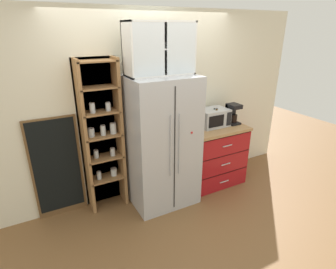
{
  "coord_description": "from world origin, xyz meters",
  "views": [
    {
      "loc": [
        -1.49,
        -2.97,
        2.3
      ],
      "look_at": [
        0.1,
        -0.01,
        0.97
      ],
      "focal_mm": 28.92,
      "sensor_mm": 36.0,
      "label": 1
    }
  ],
  "objects_px": {
    "coffee_maker": "(232,114)",
    "bottle_green": "(214,118)",
    "microwave": "(213,118)",
    "bottle_amber": "(216,119)",
    "refrigerator": "(161,142)",
    "mug_navy": "(195,127)",
    "chalkboard_menu": "(57,168)"
  },
  "relations": [
    {
      "from": "bottle_green",
      "to": "chalkboard_menu",
      "type": "xyz_separation_m",
      "value": [
        -2.22,
        0.25,
        -0.38
      ]
    },
    {
      "from": "refrigerator",
      "to": "bottle_green",
      "type": "distance_m",
      "value": 0.94
    },
    {
      "from": "refrigerator",
      "to": "coffee_maker",
      "type": "xyz_separation_m",
      "value": [
        1.24,
        0.06,
        0.2
      ]
    },
    {
      "from": "microwave",
      "to": "bottle_green",
      "type": "xyz_separation_m",
      "value": [
        0.01,
        -0.02,
        -0.01
      ]
    },
    {
      "from": "mug_navy",
      "to": "bottle_amber",
      "type": "height_order",
      "value": "bottle_amber"
    },
    {
      "from": "bottle_green",
      "to": "refrigerator",
      "type": "bearing_deg",
      "value": -174.91
    },
    {
      "from": "microwave",
      "to": "mug_navy",
      "type": "distance_m",
      "value": 0.36
    },
    {
      "from": "refrigerator",
      "to": "coffee_maker",
      "type": "distance_m",
      "value": 1.26
    },
    {
      "from": "mug_navy",
      "to": "bottle_amber",
      "type": "xyz_separation_m",
      "value": [
        0.35,
        -0.03,
        0.08
      ]
    },
    {
      "from": "coffee_maker",
      "to": "bottle_amber",
      "type": "xyz_separation_m",
      "value": [
        -0.32,
        -0.02,
        -0.03
      ]
    },
    {
      "from": "bottle_green",
      "to": "bottle_amber",
      "type": "bearing_deg",
      "value": -90.0
    },
    {
      "from": "bottle_green",
      "to": "mug_navy",
      "type": "bearing_deg",
      "value": -176.59
    },
    {
      "from": "microwave",
      "to": "mug_navy",
      "type": "xyz_separation_m",
      "value": [
        -0.35,
        -0.04,
        -0.08
      ]
    },
    {
      "from": "refrigerator",
      "to": "coffee_maker",
      "type": "bearing_deg",
      "value": 2.64
    },
    {
      "from": "microwave",
      "to": "coffee_maker",
      "type": "xyz_separation_m",
      "value": [
        0.33,
        -0.04,
        0.03
      ]
    },
    {
      "from": "chalkboard_menu",
      "to": "bottle_amber",
      "type": "bearing_deg",
      "value": -7.69
    },
    {
      "from": "bottle_amber",
      "to": "bottle_green",
      "type": "height_order",
      "value": "bottle_amber"
    },
    {
      "from": "microwave",
      "to": "bottle_amber",
      "type": "xyz_separation_m",
      "value": [
        0.01,
        -0.07,
        -0.0
      ]
    },
    {
      "from": "microwave",
      "to": "bottle_amber",
      "type": "relative_size",
      "value": 1.52
    },
    {
      "from": "coffee_maker",
      "to": "refrigerator",
      "type": "bearing_deg",
      "value": -177.36
    },
    {
      "from": "mug_navy",
      "to": "refrigerator",
      "type": "bearing_deg",
      "value": -173.87
    },
    {
      "from": "microwave",
      "to": "chalkboard_menu",
      "type": "distance_m",
      "value": 2.26
    },
    {
      "from": "refrigerator",
      "to": "bottle_green",
      "type": "bearing_deg",
      "value": 5.09
    },
    {
      "from": "refrigerator",
      "to": "microwave",
      "type": "distance_m",
      "value": 0.94
    },
    {
      "from": "mug_navy",
      "to": "coffee_maker",
      "type": "bearing_deg",
      "value": -0.3
    },
    {
      "from": "refrigerator",
      "to": "bottle_amber",
      "type": "height_order",
      "value": "refrigerator"
    },
    {
      "from": "coffee_maker",
      "to": "bottle_green",
      "type": "xyz_separation_m",
      "value": [
        -0.32,
        0.02,
        -0.03
      ]
    },
    {
      "from": "mug_navy",
      "to": "bottle_green",
      "type": "bearing_deg",
      "value": 3.41
    },
    {
      "from": "mug_navy",
      "to": "bottle_green",
      "type": "relative_size",
      "value": 0.42
    },
    {
      "from": "refrigerator",
      "to": "mug_navy",
      "type": "height_order",
      "value": "refrigerator"
    },
    {
      "from": "refrigerator",
      "to": "chalkboard_menu",
      "type": "bearing_deg",
      "value": 165.68
    },
    {
      "from": "bottle_amber",
      "to": "bottle_green",
      "type": "bearing_deg",
      "value": 90.0
    }
  ]
}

